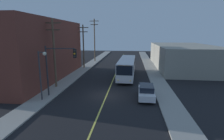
# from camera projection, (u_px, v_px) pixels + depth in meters

# --- Properties ---
(ground_plane) EXTENTS (120.00, 120.00, 0.00)m
(ground_plane) POSITION_uv_depth(u_px,v_px,m) (107.00, 95.00, 22.07)
(ground_plane) COLOR black
(sidewalk_left) EXTENTS (2.50, 90.00, 0.15)m
(sidewalk_left) POSITION_uv_depth(u_px,v_px,m) (75.00, 75.00, 32.59)
(sidewalk_left) COLOR gray
(sidewalk_left) RESTS_ON ground
(sidewalk_right) EXTENTS (2.50, 90.00, 0.15)m
(sidewalk_right) POSITION_uv_depth(u_px,v_px,m) (156.00, 77.00, 31.00)
(sidewalk_right) COLOR gray
(sidewalk_right) RESTS_ON ground
(lane_stripe_center) EXTENTS (0.16, 60.00, 0.01)m
(lane_stripe_center) POSITION_uv_depth(u_px,v_px,m) (117.00, 71.00, 36.67)
(lane_stripe_center) COLOR #D8CC4C
(lane_stripe_center) RESTS_ON ground
(building_left_brick) EXTENTS (10.00, 22.23, 9.77)m
(building_left_brick) POSITION_uv_depth(u_px,v_px,m) (33.00, 50.00, 29.63)
(building_left_brick) COLOR brown
(building_left_brick) RESTS_ON ground
(building_right_warehouse) EXTENTS (12.00, 23.36, 5.08)m
(building_right_warehouse) POSITION_uv_depth(u_px,v_px,m) (183.00, 56.00, 40.06)
(building_right_warehouse) COLOR gray
(building_right_warehouse) RESTS_ON ground
(city_bus) EXTENTS (2.96, 12.22, 3.20)m
(city_bus) POSITION_uv_depth(u_px,v_px,m) (127.00, 67.00, 31.26)
(city_bus) COLOR silver
(city_bus) RESTS_ON ground
(parked_car_white) EXTENTS (1.96, 4.46, 1.62)m
(parked_car_white) POSITION_uv_depth(u_px,v_px,m) (146.00, 92.00, 20.84)
(parked_car_white) COLOR silver
(parked_car_white) RESTS_ON ground
(utility_pole_near) EXTENTS (2.40, 0.28, 9.38)m
(utility_pole_near) POSITION_uv_depth(u_px,v_px,m) (54.00, 50.00, 24.28)
(utility_pole_near) COLOR brown
(utility_pole_near) RESTS_ON sidewalk_left
(utility_pole_mid) EXTENTS (2.40, 0.28, 9.29)m
(utility_pole_mid) POSITION_uv_depth(u_px,v_px,m) (83.00, 44.00, 38.55)
(utility_pole_mid) COLOR brown
(utility_pole_mid) RESTS_ON sidewalk_left
(utility_pole_far) EXTENTS (2.40, 0.28, 11.30)m
(utility_pole_far) POSITION_uv_depth(u_px,v_px,m) (95.00, 38.00, 47.79)
(utility_pole_far) COLOR brown
(utility_pole_far) RESTS_ON sidewalk_left
(traffic_signal_left_corner) EXTENTS (3.75, 0.48, 6.00)m
(traffic_signal_left_corner) POSITION_uv_depth(u_px,v_px,m) (59.00, 62.00, 20.66)
(traffic_signal_left_corner) COLOR #2D2D33
(traffic_signal_left_corner) RESTS_ON sidewalk_left
(street_lamp_left) EXTENTS (0.98, 0.40, 5.50)m
(street_lamp_left) POSITION_uv_depth(u_px,v_px,m) (42.00, 69.00, 19.51)
(street_lamp_left) COLOR #38383D
(street_lamp_left) RESTS_ON sidewalk_left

